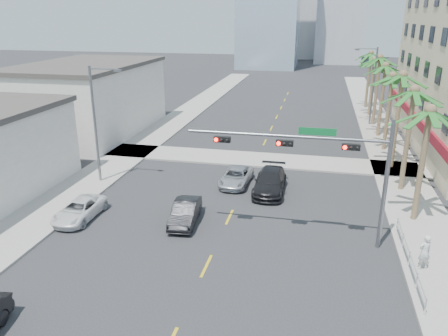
% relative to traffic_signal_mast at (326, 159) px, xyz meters
% --- Properties ---
extents(ground, '(260.00, 260.00, 0.00)m').
position_rel_traffic_signal_mast_xyz_m(ground, '(-5.78, -7.95, -5.06)').
color(ground, '#262628').
rests_on(ground, ground).
extents(sidewalk_right, '(4.00, 120.00, 0.15)m').
position_rel_traffic_signal_mast_xyz_m(sidewalk_right, '(6.22, 12.05, -4.99)').
color(sidewalk_right, gray).
rests_on(sidewalk_right, ground).
extents(sidewalk_left, '(4.00, 120.00, 0.15)m').
position_rel_traffic_signal_mast_xyz_m(sidewalk_left, '(-17.78, 12.05, -4.99)').
color(sidewalk_left, gray).
rests_on(sidewalk_left, ground).
extents(sidewalk_cross, '(80.00, 4.00, 0.15)m').
position_rel_traffic_signal_mast_xyz_m(sidewalk_cross, '(-5.78, 14.05, -4.99)').
color(sidewalk_cross, gray).
rests_on(sidewalk_cross, ground).
extents(building_left_far, '(11.00, 18.00, 7.20)m').
position_rel_traffic_signal_mast_xyz_m(building_left_far, '(-25.28, 20.05, -1.46)').
color(building_left_far, beige).
rests_on(building_left_far, ground).
extents(traffic_signal_mast, '(11.12, 0.54, 7.20)m').
position_rel_traffic_signal_mast_xyz_m(traffic_signal_mast, '(0.00, 0.00, 0.00)').
color(traffic_signal_mast, slate).
rests_on(traffic_signal_mast, ground).
extents(palm_tree_0, '(4.80, 4.80, 7.80)m').
position_rel_traffic_signal_mast_xyz_m(palm_tree_0, '(5.82, 4.05, 2.02)').
color(palm_tree_0, brown).
rests_on(palm_tree_0, ground).
extents(palm_tree_1, '(4.80, 4.80, 8.16)m').
position_rel_traffic_signal_mast_xyz_m(palm_tree_1, '(5.82, 9.25, 2.37)').
color(palm_tree_1, brown).
rests_on(palm_tree_1, ground).
extents(palm_tree_2, '(4.80, 4.80, 8.52)m').
position_rel_traffic_signal_mast_xyz_m(palm_tree_2, '(5.82, 14.45, 2.72)').
color(palm_tree_2, brown).
rests_on(palm_tree_2, ground).
extents(palm_tree_3, '(4.80, 4.80, 7.80)m').
position_rel_traffic_signal_mast_xyz_m(palm_tree_3, '(5.82, 19.65, 2.02)').
color(palm_tree_3, brown).
rests_on(palm_tree_3, ground).
extents(palm_tree_4, '(4.80, 4.80, 8.16)m').
position_rel_traffic_signal_mast_xyz_m(palm_tree_4, '(5.82, 24.85, 2.37)').
color(palm_tree_4, brown).
rests_on(palm_tree_4, ground).
extents(palm_tree_5, '(4.80, 4.80, 8.52)m').
position_rel_traffic_signal_mast_xyz_m(palm_tree_5, '(5.82, 30.05, 2.72)').
color(palm_tree_5, brown).
rests_on(palm_tree_5, ground).
extents(palm_tree_6, '(4.80, 4.80, 7.80)m').
position_rel_traffic_signal_mast_xyz_m(palm_tree_6, '(5.82, 35.25, 2.02)').
color(palm_tree_6, brown).
rests_on(palm_tree_6, ground).
extents(palm_tree_7, '(4.80, 4.80, 8.16)m').
position_rel_traffic_signal_mast_xyz_m(palm_tree_7, '(5.82, 40.45, 2.37)').
color(palm_tree_7, brown).
rests_on(palm_tree_7, ground).
extents(streetlight_left, '(2.55, 0.25, 9.00)m').
position_rel_traffic_signal_mast_xyz_m(streetlight_left, '(-16.78, 6.05, -0.00)').
color(streetlight_left, slate).
rests_on(streetlight_left, ground).
extents(streetlight_right, '(2.55, 0.25, 9.00)m').
position_rel_traffic_signal_mast_xyz_m(streetlight_right, '(5.21, 30.05, -0.00)').
color(streetlight_right, slate).
rests_on(streetlight_right, ground).
extents(guardrail, '(0.08, 8.08, 1.00)m').
position_rel_traffic_signal_mast_xyz_m(guardrail, '(4.52, -1.95, -4.39)').
color(guardrail, silver).
rests_on(guardrail, ground).
extents(car_parked_far, '(2.07, 4.42, 1.22)m').
position_rel_traffic_signal_mast_xyz_m(car_parked_far, '(-15.18, -0.23, -4.45)').
color(car_parked_far, white).
rests_on(car_parked_far, ground).
extents(car_lane_left, '(1.85, 4.32, 1.38)m').
position_rel_traffic_signal_mast_xyz_m(car_lane_left, '(-8.37, 0.71, -4.37)').
color(car_lane_left, black).
rests_on(car_lane_left, ground).
extents(car_lane_center, '(2.26, 4.56, 1.24)m').
position_rel_traffic_signal_mast_xyz_m(car_lane_center, '(-6.47, 7.85, -4.44)').
color(car_lane_center, silver).
rests_on(car_lane_center, ground).
extents(car_lane_right, '(2.23, 5.42, 1.57)m').
position_rel_traffic_signal_mast_xyz_m(car_lane_right, '(-3.74, 6.94, -4.28)').
color(car_lane_right, black).
rests_on(car_lane_right, ground).
extents(pedestrian, '(0.82, 0.70, 1.90)m').
position_rel_traffic_signal_mast_xyz_m(pedestrian, '(5.17, -2.01, -3.96)').
color(pedestrian, silver).
rests_on(pedestrian, sidewalk_right).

